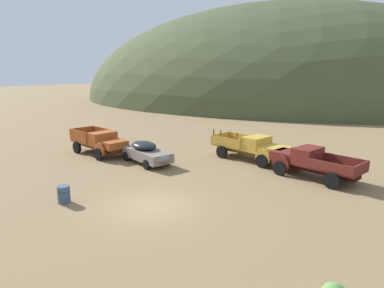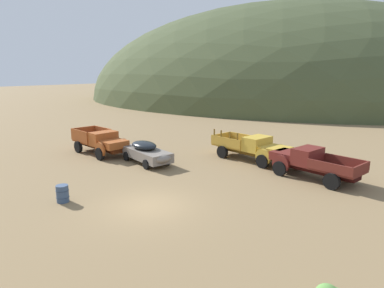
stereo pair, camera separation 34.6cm
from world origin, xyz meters
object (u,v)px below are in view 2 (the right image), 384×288
object	(u,v)px
truck_oxblood	(308,162)
oil_drum_by_truck	(63,194)
truck_oxide_orange	(103,142)
truck_faded_yellow	(256,148)
car_primer_gray	(147,152)

from	to	relation	value
truck_oxblood	oil_drum_by_truck	world-z (taller)	truck_oxblood
truck_oxide_orange	truck_oxblood	bearing A→B (deg)	22.62
truck_oxide_orange	truck_faded_yellow	bearing A→B (deg)	34.91
truck_oxblood	oil_drum_by_truck	size ratio (longest dim) A/B	6.66
truck_faded_yellow	oil_drum_by_truck	distance (m)	13.98
truck_faded_yellow	truck_oxblood	distance (m)	4.65
truck_oxide_orange	oil_drum_by_truck	size ratio (longest dim) A/B	6.57
car_primer_gray	truck_oxblood	world-z (taller)	truck_oxblood
truck_oxblood	truck_oxide_orange	bearing A→B (deg)	26.97
truck_oxide_orange	truck_faded_yellow	distance (m)	12.14
truck_faded_yellow	truck_oxide_orange	bearing A→B (deg)	-142.13
truck_faded_yellow	oil_drum_by_truck	world-z (taller)	truck_faded_yellow
truck_faded_yellow	oil_drum_by_truck	bearing A→B (deg)	-97.25
car_primer_gray	oil_drum_by_truck	size ratio (longest dim) A/B	5.83
truck_oxide_orange	car_primer_gray	distance (m)	4.72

